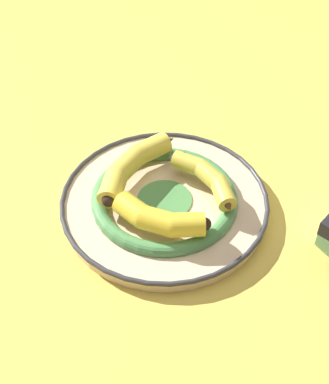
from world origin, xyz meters
TOP-DOWN VIEW (x-y plane):
  - ground_plane at (0.00, 0.00)m, footprint 2.80×2.80m
  - decorative_bowl at (-0.04, 0.03)m, footprint 0.36×0.36m
  - banana_a at (0.04, 0.06)m, footprint 0.07×0.17m
  - banana_b at (-0.09, 0.08)m, footprint 0.09×0.16m
  - banana_c at (-0.05, -0.04)m, footprint 0.21×0.07m

SIDE VIEW (x-z plane):
  - ground_plane at x=0.00m, z-range 0.00..0.00m
  - decorative_bowl at x=-0.04m, z-range 0.00..0.04m
  - banana_b at x=-0.09m, z-range 0.04..0.07m
  - banana_a at x=0.04m, z-range 0.04..0.08m
  - banana_c at x=-0.05m, z-range 0.04..0.08m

